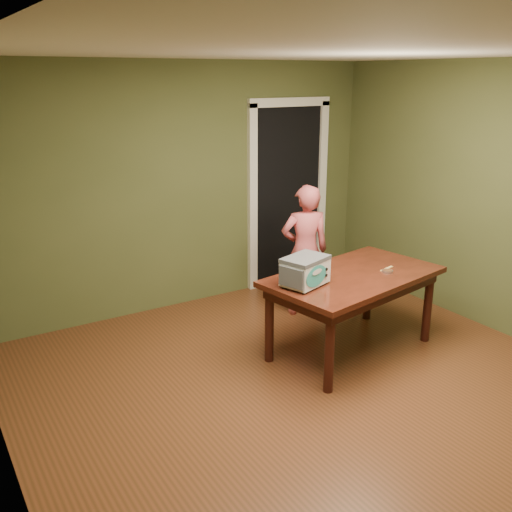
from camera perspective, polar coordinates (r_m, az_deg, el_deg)
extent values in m
plane|color=brown|center=(4.63, 7.60, -14.39)|extent=(5.00, 5.00, 0.00)
cube|color=#4D542D|center=(6.16, -6.90, 6.83)|extent=(4.50, 0.02, 2.60)
cube|color=#4D542D|center=(3.21, -24.26, -4.94)|extent=(0.02, 5.00, 2.60)
cube|color=white|center=(3.93, 9.22, 19.69)|extent=(4.50, 5.00, 0.02)
cube|color=black|center=(7.09, 1.69, 6.33)|extent=(0.90, 0.60, 2.10)
cube|color=black|center=(6.84, 3.16, 5.88)|extent=(0.90, 0.02, 2.10)
cube|color=white|center=(6.56, -0.36, 5.39)|extent=(0.10, 0.06, 2.20)
cube|color=white|center=(7.12, 6.54, 6.27)|extent=(0.10, 0.06, 2.20)
cube|color=white|center=(6.69, 3.40, 15.12)|extent=(1.10, 0.06, 0.10)
cube|color=#35140C|center=(5.17, 9.73, -2.05)|extent=(1.73, 1.15, 0.05)
cube|color=black|center=(5.19, 9.69, -2.83)|extent=(1.59, 1.01, 0.10)
cylinder|color=black|center=(4.61, 7.35, -9.52)|extent=(0.08, 0.08, 0.70)
cylinder|color=black|center=(5.05, 1.34, -6.87)|extent=(0.08, 0.08, 0.70)
cylinder|color=black|center=(5.66, 16.79, -4.87)|extent=(0.08, 0.08, 0.70)
cylinder|color=black|center=(6.02, 11.16, -3.05)|extent=(0.08, 0.08, 0.70)
cylinder|color=#4C4F54|center=(4.66, 4.80, -3.64)|extent=(0.03, 0.03, 0.02)
cylinder|color=#4C4F54|center=(4.77, 2.81, -3.08)|extent=(0.03, 0.03, 0.02)
cylinder|color=#4C4F54|center=(4.90, 6.90, -2.62)|extent=(0.03, 0.03, 0.02)
cylinder|color=#4C4F54|center=(5.01, 4.96, -2.11)|extent=(0.03, 0.03, 0.02)
cube|color=silver|center=(4.79, 4.92, -1.57)|extent=(0.44, 0.37, 0.21)
cube|color=#4C4F54|center=(4.76, 4.95, -0.29)|extent=(0.45, 0.38, 0.03)
cube|color=#4C4F54|center=(4.64, 3.52, -2.19)|extent=(0.09, 0.23, 0.16)
cube|color=#4C4F54|center=(4.95, 6.23, -1.00)|extent=(0.09, 0.23, 0.16)
ellipsoid|color=teal|center=(4.69, 6.07, -2.03)|extent=(0.27, 0.10, 0.18)
cylinder|color=black|center=(4.80, 7.06, -1.32)|extent=(0.03, 0.02, 0.03)
cylinder|color=black|center=(4.82, 7.04, -1.93)|extent=(0.02, 0.02, 0.02)
cylinder|color=silver|center=(5.26, 12.99, -1.51)|extent=(0.10, 0.10, 0.02)
cylinder|color=#52311B|center=(5.25, 13.00, -1.43)|extent=(0.09, 0.09, 0.01)
cube|color=#DCB35F|center=(5.35, 12.93, -1.24)|extent=(0.18, 0.06, 0.01)
imported|color=#C95259|center=(5.96, 4.91, 0.53)|extent=(0.59, 0.49, 1.39)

